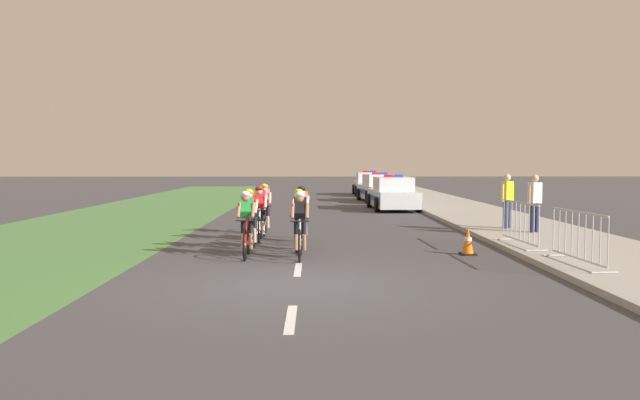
% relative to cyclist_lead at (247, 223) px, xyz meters
% --- Properties ---
extents(ground_plane, '(160.00, 160.00, 0.00)m').
position_rel_cyclist_lead_xyz_m(ground_plane, '(1.20, -3.15, -0.79)').
color(ground_plane, '#424247').
extents(sidewalk_slab, '(3.82, 60.00, 0.12)m').
position_rel_cyclist_lead_xyz_m(sidewalk_slab, '(8.05, 10.85, -0.73)').
color(sidewalk_slab, '#A3A099').
rests_on(sidewalk_slab, ground).
extents(kerb_edge, '(0.16, 60.00, 0.13)m').
position_rel_cyclist_lead_xyz_m(kerb_edge, '(6.22, 10.85, -0.72)').
color(kerb_edge, '#9E9E99').
rests_on(kerb_edge, ground).
extents(grass_verge, '(7.00, 60.00, 0.01)m').
position_rel_cyclist_lead_xyz_m(grass_verge, '(-5.74, 10.85, -0.78)').
color(grass_verge, '#4C7F42').
rests_on(grass_verge, ground).
extents(lane_markings_centre, '(0.14, 21.60, 0.01)m').
position_rel_cyclist_lead_xyz_m(lane_markings_centre, '(1.20, 4.41, -0.78)').
color(lane_markings_centre, white).
rests_on(lane_markings_centre, ground).
extents(cyclist_lead, '(0.42, 1.72, 1.56)m').
position_rel_cyclist_lead_xyz_m(cyclist_lead, '(0.00, 0.00, 0.00)').
color(cyclist_lead, black).
rests_on(cyclist_lead, ground).
extents(cyclist_second, '(0.42, 1.72, 1.56)m').
position_rel_cyclist_lead_xyz_m(cyclist_second, '(1.21, -0.21, 0.00)').
color(cyclist_second, black).
rests_on(cyclist_second, ground).
extents(cyclist_third, '(0.43, 1.72, 1.56)m').
position_rel_cyclist_lead_xyz_m(cyclist_third, '(-0.03, 1.14, 0.00)').
color(cyclist_third, black).
rests_on(cyclist_third, ground).
extents(cyclist_fourth, '(0.46, 1.72, 1.56)m').
position_rel_cyclist_lead_xyz_m(cyclist_fourth, '(1.19, 1.12, 0.00)').
color(cyclist_fourth, black).
rests_on(cyclist_fourth, ground).
extents(cyclist_fifth, '(0.42, 1.72, 1.56)m').
position_rel_cyclist_lead_xyz_m(cyclist_fifth, '(0.05, 2.94, 0.00)').
color(cyclist_fifth, black).
rests_on(cyclist_fifth, ground).
extents(cyclist_sixth, '(0.43, 1.72, 1.56)m').
position_rel_cyclist_lead_xyz_m(cyclist_sixth, '(1.20, 2.69, 0.00)').
color(cyclist_sixth, black).
rests_on(cyclist_sixth, ground).
extents(cyclist_seventh, '(0.42, 1.72, 1.56)m').
position_rel_cyclist_lead_xyz_m(cyclist_seventh, '(0.06, 4.52, 0.00)').
color(cyclist_seventh, black).
rests_on(cyclist_seventh, ground).
extents(police_car_nearest, '(2.13, 4.46, 1.59)m').
position_rel_cyclist_lead_xyz_m(police_car_nearest, '(5.09, 14.17, -0.11)').
color(police_car_nearest, silver).
rests_on(police_car_nearest, ground).
extents(police_car_second, '(2.32, 4.55, 1.59)m').
position_rel_cyclist_lead_xyz_m(police_car_second, '(5.09, 19.99, -0.11)').
color(police_car_second, white).
rests_on(police_car_second, ground).
extents(police_car_third, '(2.00, 4.40, 1.59)m').
position_rel_cyclist_lead_xyz_m(police_car_third, '(5.09, 26.37, -0.11)').
color(police_car_third, white).
rests_on(police_car_third, ground).
extents(crowd_barrier_front, '(0.61, 2.32, 1.07)m').
position_rel_cyclist_lead_xyz_m(crowd_barrier_front, '(6.81, -1.72, -0.14)').
color(crowd_barrier_front, '#B7BABF').
rests_on(crowd_barrier_front, sidewalk_slab).
extents(crowd_barrier_middle, '(0.60, 2.32, 1.07)m').
position_rel_cyclist_lead_xyz_m(crowd_barrier_middle, '(6.58, 1.13, -0.14)').
color(crowd_barrier_middle, '#B7BABF').
rests_on(crowd_barrier_middle, sidewalk_slab).
extents(traffic_cone_near, '(0.36, 0.36, 0.64)m').
position_rel_cyclist_lead_xyz_m(traffic_cone_near, '(5.12, 0.39, -0.48)').
color(traffic_cone_near, black).
rests_on(traffic_cone_near, ground).
extents(spectator_closest, '(0.46, 0.39, 1.68)m').
position_rel_cyclist_lead_xyz_m(spectator_closest, '(7.47, 5.09, 0.30)').
color(spectator_closest, '#23284C').
rests_on(spectator_closest, sidewalk_slab).
extents(spectator_middle, '(0.49, 0.37, 1.68)m').
position_rel_cyclist_lead_xyz_m(spectator_middle, '(7.94, 3.99, 0.30)').
color(spectator_middle, '#23284C').
rests_on(spectator_middle, sidewalk_slab).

